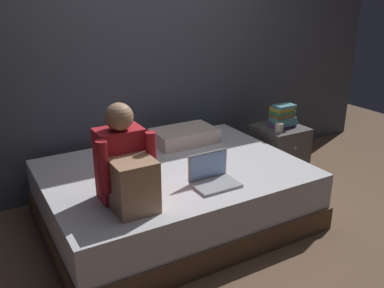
{
  "coord_description": "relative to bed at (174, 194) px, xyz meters",
  "views": [
    {
      "loc": [
        -1.57,
        -2.35,
        1.77
      ],
      "look_at": [
        -0.15,
        0.1,
        0.71
      ],
      "focal_mm": 38.83,
      "sensor_mm": 36.0,
      "label": 1
    }
  ],
  "objects": [
    {
      "name": "ground_plane",
      "position": [
        0.2,
        -0.3,
        -0.23
      ],
      "size": [
        8.0,
        8.0,
        0.0
      ],
      "primitive_type": "plane",
      "color": "brown"
    },
    {
      "name": "nightstand",
      "position": [
        1.3,
        0.23,
        0.03
      ],
      "size": [
        0.44,
        0.46,
        0.52
      ],
      "color": "#474442",
      "rests_on": "ground_plane"
    },
    {
      "name": "clothes_pile",
      "position": [
        0.46,
        0.39,
        0.29
      ],
      "size": [
        0.33,
        0.22,
        0.12
      ],
      "color": "#4C6B56",
      "rests_on": "bed"
    },
    {
      "name": "wall_back",
      "position": [
        0.2,
        0.9,
        1.12
      ],
      "size": [
        5.6,
        0.1,
        2.7
      ],
      "primitive_type": "cube",
      "color": "#424751",
      "rests_on": "ground_plane"
    },
    {
      "name": "pillow",
      "position": [
        0.35,
        0.45,
        0.3
      ],
      "size": [
        0.56,
        0.36,
        0.13
      ],
      "primitive_type": "cube",
      "color": "beige",
      "rests_on": "bed"
    },
    {
      "name": "mug",
      "position": [
        1.17,
        0.11,
        0.34
      ],
      "size": [
        0.08,
        0.08,
        0.09
      ],
      "primitive_type": "cylinder",
      "color": "#BCB2A3",
      "rests_on": "nightstand"
    },
    {
      "name": "book_stack",
      "position": [
        1.31,
        0.22,
        0.4
      ],
      "size": [
        0.24,
        0.17,
        0.23
      ],
      "color": "#703D84",
      "rests_on": "nightstand"
    },
    {
      "name": "bed",
      "position": [
        0.0,
        0.0,
        0.0
      ],
      "size": [
        2.0,
        1.5,
        0.46
      ],
      "color": "brown",
      "rests_on": "ground_plane"
    },
    {
      "name": "laptop",
      "position": [
        0.11,
        -0.4,
        0.29
      ],
      "size": [
        0.32,
        0.23,
        0.22
      ],
      "color": "#9EA0A5",
      "rests_on": "bed"
    },
    {
      "name": "person_sitting",
      "position": [
        -0.52,
        -0.35,
        0.49
      ],
      "size": [
        0.39,
        0.44,
        0.66
      ],
      "color": "#B21E28",
      "rests_on": "bed"
    }
  ]
}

